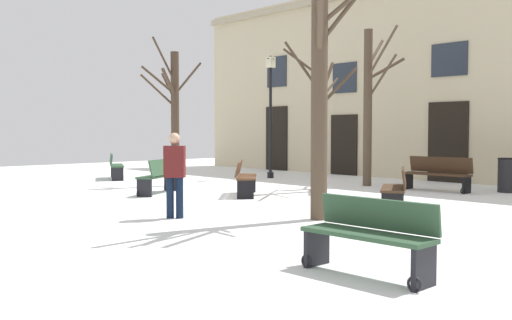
{
  "coord_description": "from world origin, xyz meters",
  "views": [
    {
      "loc": [
        11.22,
        -8.82,
        1.64
      ],
      "look_at": [
        0.0,
        1.64,
        0.86
      ],
      "focal_mm": 40.77,
      "sensor_mm": 36.0,
      "label": 1
    }
  ],
  "objects_px": {
    "streetlamp": "(271,104)",
    "bench_far_corner": "(115,166)",
    "tree_foreground": "(318,117)",
    "litter_bin": "(507,175)",
    "bench_near_lamp": "(369,236)",
    "bench_by_litter_bin": "(160,176)",
    "tree_center": "(174,113)",
    "tree_right_of_center": "(320,69)",
    "bench_near_center_tree": "(438,173)",
    "tree_left_of_center": "(369,102)",
    "person_crossing_plaza": "(175,171)",
    "bench_facing_shops": "(245,177)",
    "bench_back_to_back_right": "(396,188)"
  },
  "relations": [
    {
      "from": "tree_center",
      "to": "bench_far_corner",
      "type": "bearing_deg",
      "value": -178.56
    },
    {
      "from": "bench_far_corner",
      "to": "bench_near_lamp",
      "type": "bearing_deg",
      "value": -170.48
    },
    {
      "from": "bench_by_litter_bin",
      "to": "bench_near_lamp",
      "type": "bearing_deg",
      "value": 40.32
    },
    {
      "from": "tree_right_of_center",
      "to": "bench_back_to_back_right",
      "type": "relative_size",
      "value": 3.31
    },
    {
      "from": "streetlamp",
      "to": "bench_facing_shops",
      "type": "relative_size",
      "value": 2.77
    },
    {
      "from": "bench_near_lamp",
      "to": "person_crossing_plaza",
      "type": "height_order",
      "value": "person_crossing_plaza"
    },
    {
      "from": "tree_foreground",
      "to": "bench_near_lamp",
      "type": "bearing_deg",
      "value": -45.41
    },
    {
      "from": "streetlamp",
      "to": "person_crossing_plaza",
      "type": "height_order",
      "value": "streetlamp"
    },
    {
      "from": "tree_left_of_center",
      "to": "bench_back_to_back_right",
      "type": "bearing_deg",
      "value": -47.45
    },
    {
      "from": "tree_foreground",
      "to": "bench_back_to_back_right",
      "type": "relative_size",
      "value": 2.57
    },
    {
      "from": "bench_by_litter_bin",
      "to": "bench_back_to_back_right",
      "type": "relative_size",
      "value": 1.07
    },
    {
      "from": "litter_bin",
      "to": "bench_near_center_tree",
      "type": "bearing_deg",
      "value": -143.84
    },
    {
      "from": "bench_far_corner",
      "to": "tree_foreground",
      "type": "bearing_deg",
      "value": -137.33
    },
    {
      "from": "bench_back_to_back_right",
      "to": "bench_far_corner",
      "type": "xyz_separation_m",
      "value": [
        -10.71,
        -0.57,
        0.02
      ]
    },
    {
      "from": "bench_near_lamp",
      "to": "bench_far_corner",
      "type": "xyz_separation_m",
      "value": [
        -13.71,
        4.51,
        0.0
      ]
    },
    {
      "from": "bench_near_lamp",
      "to": "bench_facing_shops",
      "type": "bearing_deg",
      "value": 147.08
    },
    {
      "from": "tree_right_of_center",
      "to": "bench_near_lamp",
      "type": "distance_m",
      "value": 4.68
    },
    {
      "from": "tree_foreground",
      "to": "bench_facing_shops",
      "type": "height_order",
      "value": "tree_foreground"
    },
    {
      "from": "streetlamp",
      "to": "bench_facing_shops",
      "type": "bearing_deg",
      "value": -51.27
    },
    {
      "from": "tree_left_of_center",
      "to": "streetlamp",
      "type": "height_order",
      "value": "tree_left_of_center"
    },
    {
      "from": "bench_near_lamp",
      "to": "tree_right_of_center",
      "type": "bearing_deg",
      "value": 137.89
    },
    {
      "from": "tree_foreground",
      "to": "litter_bin",
      "type": "bearing_deg",
      "value": 44.48
    },
    {
      "from": "bench_far_corner",
      "to": "bench_facing_shops",
      "type": "height_order",
      "value": "bench_facing_shops"
    },
    {
      "from": "litter_bin",
      "to": "bench_near_lamp",
      "type": "distance_m",
      "value": 10.36
    },
    {
      "from": "litter_bin",
      "to": "bench_far_corner",
      "type": "bearing_deg",
      "value": -153.38
    },
    {
      "from": "bench_far_corner",
      "to": "bench_facing_shops",
      "type": "distance_m",
      "value": 6.71
    },
    {
      "from": "tree_right_of_center",
      "to": "litter_bin",
      "type": "height_order",
      "value": "tree_right_of_center"
    },
    {
      "from": "tree_foreground",
      "to": "streetlamp",
      "type": "distance_m",
      "value": 4.61
    },
    {
      "from": "tree_right_of_center",
      "to": "bench_near_center_tree",
      "type": "xyz_separation_m",
      "value": [
        -1.17,
        6.25,
        -2.28
      ]
    },
    {
      "from": "tree_left_of_center",
      "to": "bench_near_lamp",
      "type": "relative_size",
      "value": 2.85
    },
    {
      "from": "tree_right_of_center",
      "to": "streetlamp",
      "type": "relative_size",
      "value": 1.24
    },
    {
      "from": "bench_far_corner",
      "to": "litter_bin",
      "type": "bearing_deg",
      "value": -125.65
    },
    {
      "from": "tree_center",
      "to": "bench_by_litter_bin",
      "type": "height_order",
      "value": "tree_center"
    },
    {
      "from": "bench_near_center_tree",
      "to": "tree_left_of_center",
      "type": "bearing_deg",
      "value": -177.55
    },
    {
      "from": "tree_center",
      "to": "tree_left_of_center",
      "type": "distance_m",
      "value": 5.79
    },
    {
      "from": "tree_right_of_center",
      "to": "person_crossing_plaza",
      "type": "distance_m",
      "value": 3.28
    },
    {
      "from": "tree_left_of_center",
      "to": "bench_facing_shops",
      "type": "bearing_deg",
      "value": -97.86
    },
    {
      "from": "tree_center",
      "to": "bench_near_center_tree",
      "type": "bearing_deg",
      "value": 35.2
    },
    {
      "from": "streetlamp",
      "to": "bench_far_corner",
      "type": "relative_size",
      "value": 2.45
    },
    {
      "from": "tree_center",
      "to": "bench_facing_shops",
      "type": "relative_size",
      "value": 2.85
    },
    {
      "from": "streetlamp",
      "to": "bench_by_litter_bin",
      "type": "xyz_separation_m",
      "value": [
        1.63,
        -5.6,
        -2.09
      ]
    },
    {
      "from": "tree_right_of_center",
      "to": "bench_far_corner",
      "type": "xyz_separation_m",
      "value": [
        -10.65,
        1.82,
        -2.3
      ]
    },
    {
      "from": "tree_center",
      "to": "bench_by_litter_bin",
      "type": "relative_size",
      "value": 2.56
    },
    {
      "from": "litter_bin",
      "to": "bench_facing_shops",
      "type": "relative_size",
      "value": 0.6
    },
    {
      "from": "bench_near_lamp",
      "to": "bench_by_litter_bin",
      "type": "bearing_deg",
      "value": 160.05
    },
    {
      "from": "bench_far_corner",
      "to": "tree_center",
      "type": "bearing_deg",
      "value": -150.83
    },
    {
      "from": "tree_center",
      "to": "bench_far_corner",
      "type": "distance_m",
      "value": 3.74
    },
    {
      "from": "bench_back_to_back_right",
      "to": "streetlamp",
      "type": "bearing_deg",
      "value": -147.97
    },
    {
      "from": "tree_right_of_center",
      "to": "bench_near_lamp",
      "type": "relative_size",
      "value": 3.24
    },
    {
      "from": "tree_left_of_center",
      "to": "person_crossing_plaza",
      "type": "height_order",
      "value": "tree_left_of_center"
    }
  ]
}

